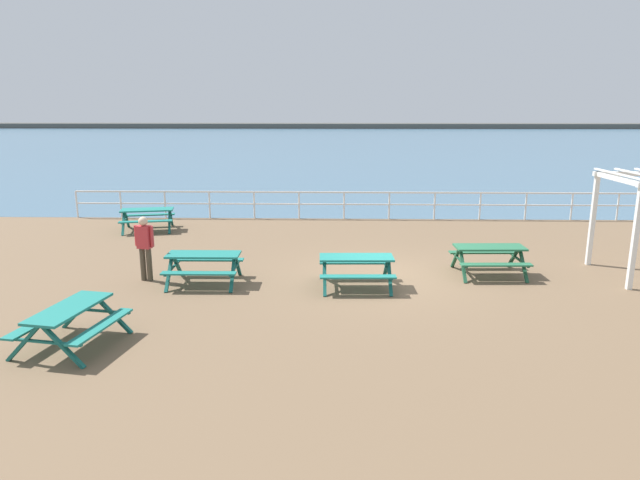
{
  "coord_description": "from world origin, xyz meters",
  "views": [
    {
      "loc": [
        -1.25,
        -14.24,
        4.39
      ],
      "look_at": [
        -1.64,
        0.77,
        0.8
      ],
      "focal_mm": 31.89,
      "sensor_mm": 36.0,
      "label": 1
    }
  ],
  "objects_px": {
    "visitor": "(145,244)",
    "picnic_table_near_left": "(204,261)",
    "picnic_table_far_right": "(147,214)",
    "picnic_table_mid_centre": "(70,317)",
    "picnic_table_far_left": "(356,264)",
    "picnic_table_near_right": "(489,253)"
  },
  "relations": [
    {
      "from": "picnic_table_mid_centre",
      "to": "visitor",
      "type": "xyz_separation_m",
      "value": [
        0.07,
        4.08,
        0.36
      ]
    },
    {
      "from": "picnic_table_near_right",
      "to": "picnic_table_mid_centre",
      "type": "distance_m",
      "value": 10.15
    },
    {
      "from": "picnic_table_near_left",
      "to": "picnic_table_far_right",
      "type": "distance_m",
      "value": 6.99
    },
    {
      "from": "picnic_table_mid_centre",
      "to": "picnic_table_far_right",
      "type": "xyz_separation_m",
      "value": [
        -1.8,
        9.97,
        0.0
      ]
    },
    {
      "from": "picnic_table_near_left",
      "to": "picnic_table_far_right",
      "type": "bearing_deg",
      "value": 118.49
    },
    {
      "from": "picnic_table_far_right",
      "to": "picnic_table_mid_centre",
      "type": "bearing_deg",
      "value": -91.48
    },
    {
      "from": "picnic_table_far_right",
      "to": "picnic_table_near_left",
      "type": "bearing_deg",
      "value": -72.57
    },
    {
      "from": "picnic_table_mid_centre",
      "to": "visitor",
      "type": "bearing_deg",
      "value": 9.2
    },
    {
      "from": "picnic_table_far_right",
      "to": "visitor",
      "type": "relative_size",
      "value": 1.25
    },
    {
      "from": "picnic_table_far_left",
      "to": "picnic_table_far_right",
      "type": "height_order",
      "value": "same"
    },
    {
      "from": "picnic_table_mid_centre",
      "to": "picnic_table_near_right",
      "type": "bearing_deg",
      "value": -51.56
    },
    {
      "from": "picnic_table_mid_centre",
      "to": "picnic_table_near_left",
      "type": "bearing_deg",
      "value": -12.33
    },
    {
      "from": "picnic_table_near_right",
      "to": "picnic_table_far_right",
      "type": "xyz_separation_m",
      "value": [
        -10.74,
        5.16,
        0.0
      ]
    },
    {
      "from": "picnic_table_far_left",
      "to": "picnic_table_near_left",
      "type": "bearing_deg",
      "value": 175.57
    },
    {
      "from": "picnic_table_near_left",
      "to": "picnic_table_far_left",
      "type": "xyz_separation_m",
      "value": [
        3.81,
        -0.18,
        0.0
      ]
    },
    {
      "from": "visitor",
      "to": "picnic_table_near_left",
      "type": "bearing_deg",
      "value": 94.96
    },
    {
      "from": "picnic_table_near_left",
      "to": "picnic_table_mid_centre",
      "type": "distance_m",
      "value": 4.19
    },
    {
      "from": "picnic_table_near_left",
      "to": "picnic_table_mid_centre",
      "type": "xyz_separation_m",
      "value": [
        -1.6,
        -3.87,
        0.0
      ]
    },
    {
      "from": "visitor",
      "to": "picnic_table_mid_centre",
      "type": "bearing_deg",
      "value": 11.93
    },
    {
      "from": "picnic_table_mid_centre",
      "to": "picnic_table_far_left",
      "type": "relative_size",
      "value": 1.1
    },
    {
      "from": "picnic_table_far_left",
      "to": "visitor",
      "type": "distance_m",
      "value": 5.37
    },
    {
      "from": "picnic_table_mid_centre",
      "to": "picnic_table_far_left",
      "type": "height_order",
      "value": "same"
    }
  ]
}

